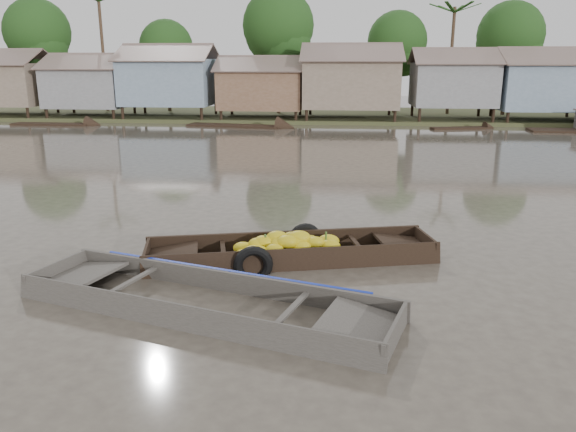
{
  "coord_description": "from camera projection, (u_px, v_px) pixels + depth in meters",
  "views": [
    {
      "loc": [
        1.84,
        -11.13,
        4.25
      ],
      "look_at": [
        0.7,
        1.18,
        0.8
      ],
      "focal_mm": 35.0,
      "sensor_mm": 36.0,
      "label": 1
    }
  ],
  "objects": [
    {
      "name": "riverbank",
      "position": [
        358.0,
        76.0,
        41.44
      ],
      "size": [
        120.0,
        12.47,
        10.22
      ],
      "color": "#384723",
      "rests_on": "ground"
    },
    {
      "name": "ground",
      "position": [
        250.0,
        266.0,
        11.98
      ],
      "size": [
        120.0,
        120.0,
        0.0
      ],
      "primitive_type": "plane",
      "color": "#463E36",
      "rests_on": "ground"
    },
    {
      "name": "banana_boat",
      "position": [
        287.0,
        251.0,
        12.3
      ],
      "size": [
        6.5,
        2.95,
        0.88
      ],
      "rotation": [
        0.0,
        0.0,
        0.24
      ],
      "color": "black",
      "rests_on": "ground"
    },
    {
      "name": "distant_boats",
      "position": [
        518.0,
        128.0,
        34.06
      ],
      "size": [
        46.79,
        14.61,
        1.38
      ],
      "color": "black",
      "rests_on": "ground"
    },
    {
      "name": "viewer_boat",
      "position": [
        207.0,
        306.0,
        9.9
      ],
      "size": [
        7.1,
        3.77,
        0.55
      ],
      "rotation": [
        0.0,
        0.0,
        -0.3
      ],
      "color": "#3D3833",
      "rests_on": "ground"
    }
  ]
}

